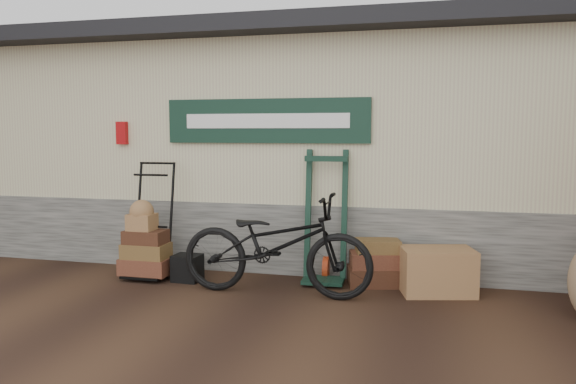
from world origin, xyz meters
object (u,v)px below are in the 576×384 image
Objects in this scene: wicker_hamper at (437,271)px; bicycle at (276,239)px; green_barrow at (326,217)px; black_trunk at (187,268)px; suitcase_stack at (375,262)px; porter_trolley at (152,219)px.

wicker_hamper is 1.85m from bicycle.
green_barrow reaches higher than black_trunk.
green_barrow is 0.73× the size of bicycle.
green_barrow is at bearing -31.62° from bicycle.
suitcase_stack is 1.28m from bicycle.
suitcase_stack is 1.95× the size of black_trunk.
porter_trolley is 4.51× the size of black_trunk.
green_barrow is 1.80m from black_trunk.
black_trunk is (-1.64, -0.39, -0.64)m from green_barrow.
porter_trolley is at bearing 166.43° from black_trunk.
black_trunk is at bearing -176.22° from wicker_hamper.
porter_trolley is 2.32× the size of suitcase_stack.
wicker_hamper is (1.31, -0.19, -0.54)m from green_barrow.
bicycle is at bearing -164.27° from wicker_hamper.
green_barrow reaches higher than wicker_hamper.
suitcase_stack is 2.27m from black_trunk.
green_barrow is 2.52× the size of suitcase_stack.
porter_trolley reaches higher than bicycle.
black_trunk is 0.15× the size of bicycle.
wicker_hamper is (3.48, 0.07, -0.47)m from porter_trolley.
green_barrow reaches higher than porter_trolley.
green_barrow is at bearing 6.91° from porter_trolley.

